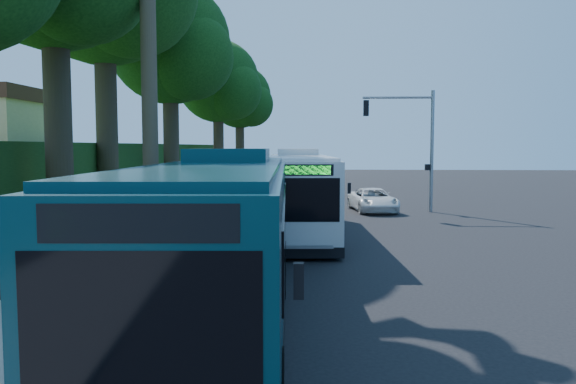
# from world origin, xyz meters

# --- Properties ---
(ground) EXTENTS (140.00, 140.00, 0.00)m
(ground) POSITION_xyz_m (0.00, 0.00, 0.00)
(ground) COLOR black
(ground) RESTS_ON ground
(sidewalk) EXTENTS (4.50, 70.00, 0.12)m
(sidewalk) POSITION_xyz_m (-7.30, 0.00, 0.06)
(sidewalk) COLOR gray
(sidewalk) RESTS_ON ground
(red_curb) EXTENTS (0.25, 30.00, 0.13)m
(red_curb) POSITION_xyz_m (-5.00, -4.00, 0.07)
(red_curb) COLOR maroon
(red_curb) RESTS_ON ground
(grass_verge) EXTENTS (8.00, 70.00, 0.06)m
(grass_verge) POSITION_xyz_m (-13.00, 5.00, 0.03)
(grass_verge) COLOR #234719
(grass_verge) RESTS_ON ground
(bus_shelter) EXTENTS (3.20, 1.51, 2.55)m
(bus_shelter) POSITION_xyz_m (-7.26, -2.86, 1.81)
(bus_shelter) COLOR black
(bus_shelter) RESTS_ON ground
(stop_sign_pole) EXTENTS (0.35, 0.06, 3.17)m
(stop_sign_pole) POSITION_xyz_m (-5.40, -5.00, 2.08)
(stop_sign_pole) COLOR gray
(stop_sign_pole) RESTS_ON ground
(traffic_signal_pole) EXTENTS (4.10, 0.30, 7.00)m
(traffic_signal_pole) POSITION_xyz_m (3.78, 10.00, 4.42)
(traffic_signal_pole) COLOR gray
(traffic_signal_pole) RESTS_ON ground
(tree_2) EXTENTS (8.82, 8.40, 15.12)m
(tree_2) POSITION_xyz_m (-11.89, 15.98, 10.48)
(tree_2) COLOR #382B1E
(tree_2) RESTS_ON ground
(tree_3) EXTENTS (10.08, 9.60, 17.28)m
(tree_3) POSITION_xyz_m (-13.88, 23.98, 11.98)
(tree_3) COLOR #382B1E
(tree_3) RESTS_ON ground
(tree_4) EXTENTS (8.40, 8.00, 14.14)m
(tree_4) POSITION_xyz_m (-11.40, 31.98, 9.73)
(tree_4) COLOR #382B1E
(tree_4) RESTS_ON ground
(tree_5) EXTENTS (7.35, 7.00, 12.86)m
(tree_5) POSITION_xyz_m (-10.41, 39.99, 8.96)
(tree_5) COLOR #382B1E
(tree_5) RESTS_ON ground
(white_bus) EXTENTS (3.43, 12.53, 3.69)m
(white_bus) POSITION_xyz_m (-2.61, 1.65, 1.80)
(white_bus) COLOR silver
(white_bus) RESTS_ON ground
(teal_bus) EXTENTS (3.35, 12.67, 3.74)m
(teal_bus) POSITION_xyz_m (-3.81, -11.29, 1.82)
(teal_bus) COLOR #0A3039
(teal_bus) RESTS_ON ground
(pickup) EXTENTS (2.91, 5.13, 1.35)m
(pickup) POSITION_xyz_m (1.46, 10.08, 0.68)
(pickup) COLOR white
(pickup) RESTS_ON ground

